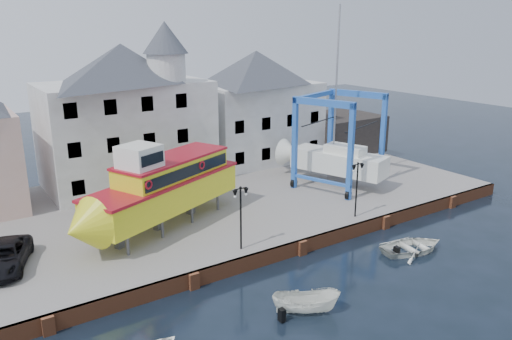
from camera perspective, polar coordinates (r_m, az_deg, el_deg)
ground at (r=33.86m, az=5.23°, el=-9.59°), size 140.00×140.00×0.00m
hardstanding at (r=42.08m, az=-4.16°, el=-3.50°), size 44.00×22.00×1.00m
quay_wall at (r=33.72m, az=5.14°, el=-8.76°), size 44.00×0.47×1.00m
building_white_main at (r=44.98m, az=-14.50°, el=6.34°), size 14.00×8.30×14.00m
building_white_right at (r=51.76m, az=0.02°, el=7.29°), size 12.00×8.00×11.20m
shed_dark at (r=57.02m, az=9.57°, el=4.24°), size 8.00×7.00×4.00m
lamp_post_left at (r=30.98m, az=-1.77°, el=-3.67°), size 1.12×0.32×4.20m
lamp_post_right at (r=36.96m, az=11.51°, el=-0.65°), size 1.12×0.32×4.20m
tour_boat at (r=34.72m, az=-11.33°, el=-2.11°), size 14.60×8.98×6.29m
travel_lift at (r=44.95m, az=8.41°, el=1.74°), size 8.61×10.43×15.34m
van at (r=32.95m, az=-26.87°, el=-8.85°), size 4.14×5.86×1.49m
motorboat_a at (r=27.80m, az=5.72°, el=-15.87°), size 3.80×3.10×1.40m
motorboat_b at (r=35.77m, az=17.43°, el=-8.85°), size 5.12×4.11×0.94m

